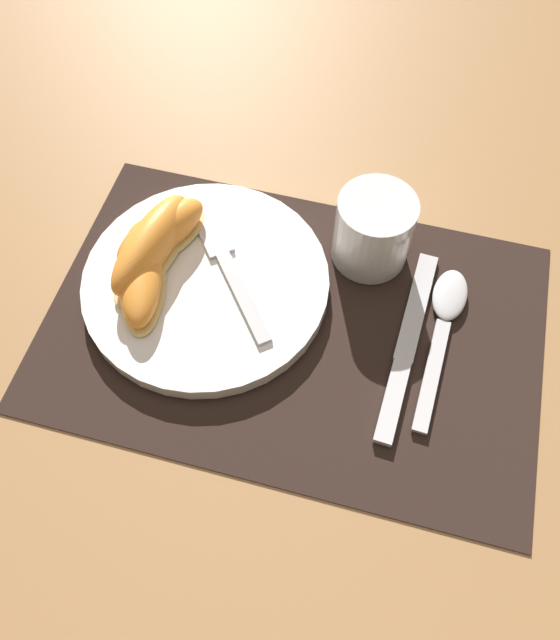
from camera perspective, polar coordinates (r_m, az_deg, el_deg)
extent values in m
plane|color=#A37547|center=(0.61, 1.19, -0.56)|extent=(3.00, 3.00, 0.00)
cube|color=black|center=(0.61, 1.20, -0.47)|extent=(0.48, 0.31, 0.00)
cylinder|color=white|center=(0.63, -6.77, 3.45)|extent=(0.25, 0.25, 0.02)
cylinder|color=silver|center=(0.63, 8.53, 8.12)|extent=(0.08, 0.08, 0.08)
cylinder|color=#F9AD19|center=(0.64, 8.32, 7.13)|extent=(0.06, 0.06, 0.04)
cube|color=silver|center=(0.58, 10.26, -7.28)|extent=(0.02, 0.08, 0.01)
cube|color=silver|center=(0.63, 12.36, 1.21)|extent=(0.03, 0.13, 0.01)
cube|color=silver|center=(0.60, 13.71, -4.85)|extent=(0.02, 0.12, 0.01)
ellipsoid|color=silver|center=(0.64, 15.28, 2.24)|extent=(0.04, 0.06, 0.01)
cube|color=silver|center=(0.60, -3.38, 2.12)|extent=(0.08, 0.09, 0.00)
cube|color=silver|center=(0.65, -6.33, 8.15)|extent=(0.06, 0.07, 0.00)
ellipsoid|color=#F4DB84|center=(0.65, -10.59, 7.09)|extent=(0.09, 0.12, 0.01)
ellipsoid|color=orange|center=(0.64, -10.82, 7.94)|extent=(0.09, 0.11, 0.04)
ellipsoid|color=#F4DB84|center=(0.64, -11.44, 5.86)|extent=(0.07, 0.14, 0.01)
ellipsoid|color=orange|center=(0.62, -11.74, 6.85)|extent=(0.06, 0.13, 0.05)
ellipsoid|color=#F4DB84|center=(0.63, -12.39, 3.65)|extent=(0.08, 0.14, 0.01)
ellipsoid|color=orange|center=(0.61, -12.62, 4.33)|extent=(0.08, 0.13, 0.03)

